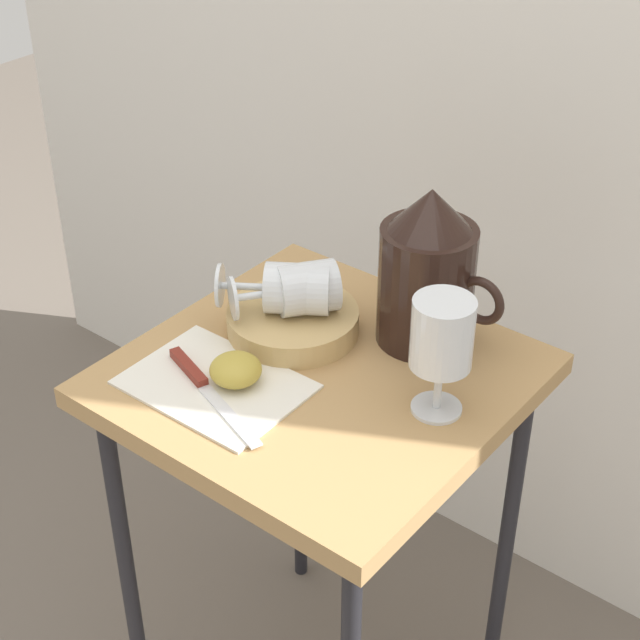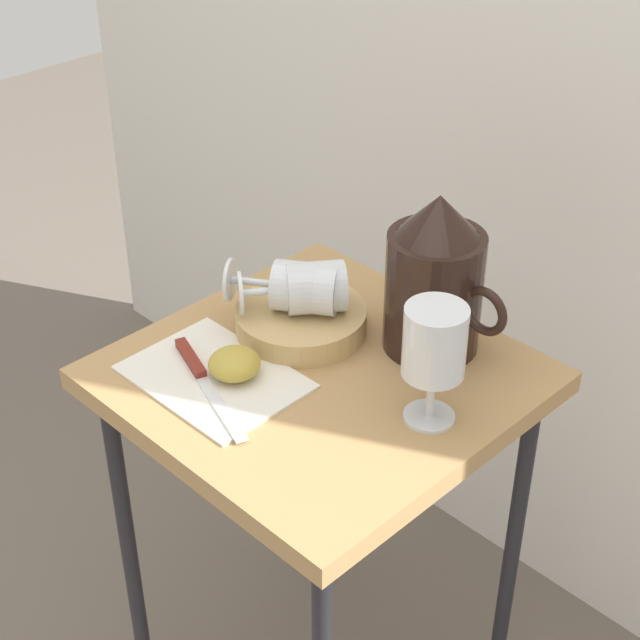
% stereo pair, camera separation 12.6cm
% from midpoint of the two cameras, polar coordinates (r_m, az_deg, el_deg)
% --- Properties ---
extents(table, '(0.49, 0.48, 0.69)m').
position_cam_midpoint_polar(table, '(1.36, -2.65, -5.54)').
color(table, '#AD8451').
rests_on(table, ground_plane).
extents(linen_napkin, '(0.23, 0.17, 0.00)m').
position_cam_midpoint_polar(linen_napkin, '(1.30, -8.70, -3.72)').
color(linen_napkin, silver).
rests_on(linen_napkin, table).
extents(basket_tray, '(0.18, 0.18, 0.03)m').
position_cam_midpoint_polar(basket_tray, '(1.38, -4.15, -0.16)').
color(basket_tray, tan).
rests_on(basket_tray, table).
extents(pitcher, '(0.18, 0.13, 0.22)m').
position_cam_midpoint_polar(pitcher, '(1.33, 3.39, 2.14)').
color(pitcher, black).
rests_on(pitcher, table).
extents(wine_glass_upright, '(0.08, 0.08, 0.16)m').
position_cam_midpoint_polar(wine_glass_upright, '(1.19, 3.92, -1.22)').
color(wine_glass_upright, silver).
rests_on(wine_glass_upright, table).
extents(wine_glass_tipped_near, '(0.14, 0.15, 0.07)m').
position_cam_midpoint_polar(wine_glass_tipped_near, '(1.35, -3.59, 1.71)').
color(wine_glass_tipped_near, silver).
rests_on(wine_glass_tipped_near, basket_tray).
extents(wine_glass_tipped_far, '(0.16, 0.14, 0.07)m').
position_cam_midpoint_polar(wine_glass_tipped_far, '(1.35, -4.15, 1.70)').
color(wine_glass_tipped_far, silver).
rests_on(wine_glass_tipped_far, basket_tray).
extents(apple_half_left, '(0.07, 0.07, 0.04)m').
position_cam_midpoint_polar(apple_half_left, '(1.29, -7.58, -2.90)').
color(apple_half_left, '#B29938').
rests_on(apple_half_left, linen_napkin).
extents(knife, '(0.21, 0.09, 0.01)m').
position_cam_midpoint_polar(knife, '(1.30, -9.51, -3.58)').
color(knife, silver).
rests_on(knife, linen_napkin).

